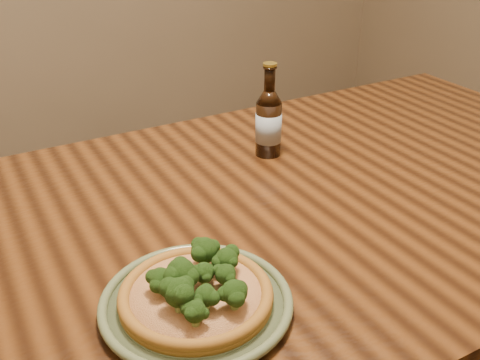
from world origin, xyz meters
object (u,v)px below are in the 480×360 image
beer_bottle (269,122)px  plate (196,303)px  pizza (197,292)px  table (291,236)px

beer_bottle → plate: bearing=-153.2°
pizza → table: bearing=34.4°
table → pizza: bearing=-145.6°
pizza → beer_bottle: 0.52m
table → plate: 0.38m
pizza → beer_bottle: (0.35, 0.39, 0.05)m
beer_bottle → table: bearing=-127.5°
plate → beer_bottle: (0.35, 0.38, 0.07)m
plate → table: bearing=34.2°
beer_bottle → pizza: bearing=-153.1°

